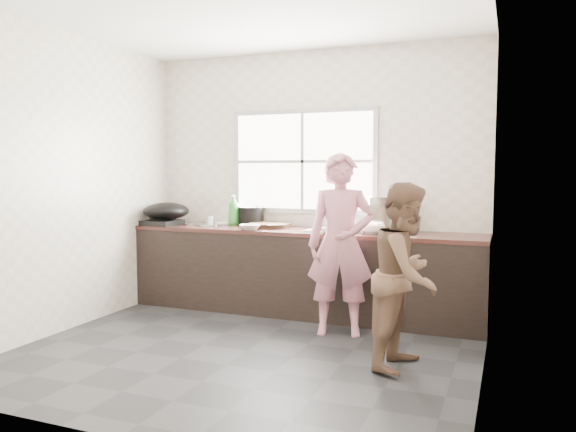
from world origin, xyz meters
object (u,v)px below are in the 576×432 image
at_px(bowl_mince, 250,227).
at_px(burner, 162,222).
at_px(cutting_board, 270,225).
at_px(bowl_held, 329,230).
at_px(pot_lid_left, 193,224).
at_px(bottle_brown_tall, 258,216).
at_px(black_pot, 251,216).
at_px(wok, 166,211).
at_px(bowl_crabs, 371,230).
at_px(plate_food, 225,223).
at_px(dish_rack, 392,214).
at_px(woman, 341,250).
at_px(bottle_brown_short, 239,217).
at_px(pot_lid_right, 209,225).
at_px(glass_jar, 210,221).
at_px(person_side, 406,275).
at_px(bottle_green, 234,210).

bearing_deg(bowl_mince, burner, 175.24).
bearing_deg(cutting_board, bowl_held, -22.93).
bearing_deg(pot_lid_left, bowl_mince, -19.48).
bearing_deg(burner, bottle_brown_tall, 19.35).
xyz_separation_m(black_pot, wok, (-0.86, -0.34, 0.05)).
xyz_separation_m(bowl_crabs, pot_lid_left, (-2.07, 0.17, -0.03)).
bearing_deg(plate_food, bowl_held, -17.89).
bearing_deg(bowl_held, dish_rack, 40.89).
xyz_separation_m(bowl_mince, pot_lid_left, (-0.86, 0.30, -0.02)).
distance_m(bowl_mince, wok, 1.08).
xyz_separation_m(woman, burner, (-2.16, 0.44, 0.13)).
height_order(cutting_board, bottle_brown_short, bottle_brown_short).
xyz_separation_m(bottle_brown_tall, pot_lid_right, (-0.49, -0.21, -0.10)).
height_order(plate_food, pot_lid_right, plate_food).
bearing_deg(dish_rack, bottle_brown_tall, 165.64).
relative_size(bowl_crabs, glass_jar, 2.09).
height_order(cutting_board, wok, wok).
relative_size(bowl_crabs, wok, 0.43).
distance_m(person_side, bowl_crabs, 1.23).
height_order(woman, burner, woman).
bearing_deg(glass_jar, bowl_mince, -22.66).
relative_size(wok, dish_rack, 1.09).
bearing_deg(bowl_crabs, bottle_green, 170.88).
height_order(bowl_mince, black_pot, black_pot).
relative_size(bottle_brown_tall, glass_jar, 2.04).
relative_size(person_side, dish_rack, 3.05).
distance_m(bowl_held, pot_lid_right, 1.47).
bearing_deg(bottle_brown_short, bottle_green, -121.56).
xyz_separation_m(woman, bowl_crabs, (0.16, 0.47, 0.14)).
bearing_deg(bottle_green, pot_lid_left, -170.26).
distance_m(bowl_held, pot_lid_left, 1.72).
bearing_deg(wok, plate_food, 32.45).
xyz_separation_m(woman, pot_lid_left, (-1.90, 0.65, 0.11)).
xyz_separation_m(person_side, bowl_mince, (-1.73, 0.96, 0.20)).
bearing_deg(wok, burner, -171.56).
bearing_deg(bottle_brown_tall, pot_lid_right, -157.19).
bearing_deg(woman, bowl_held, 106.90).
xyz_separation_m(plate_food, dish_rack, (1.87, 0.00, 0.16)).
distance_m(black_pot, bottle_green, 0.20).
distance_m(burner, pot_lid_left, 0.33).
height_order(bowl_crabs, pot_lid_left, bowl_crabs).
bearing_deg(plate_food, pot_lid_right, -112.17).
height_order(cutting_board, bowl_mince, bowl_mince).
bearing_deg(dish_rack, bowl_held, -153.47).
distance_m(wok, pot_lid_left, 0.33).
height_order(glass_jar, wok, wok).
xyz_separation_m(glass_jar, dish_rack, (1.95, 0.19, 0.12)).
distance_m(woman, burner, 2.21).
bearing_deg(bottle_green, cutting_board, -7.91).
distance_m(plate_food, bottle_brown_short, 0.20).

